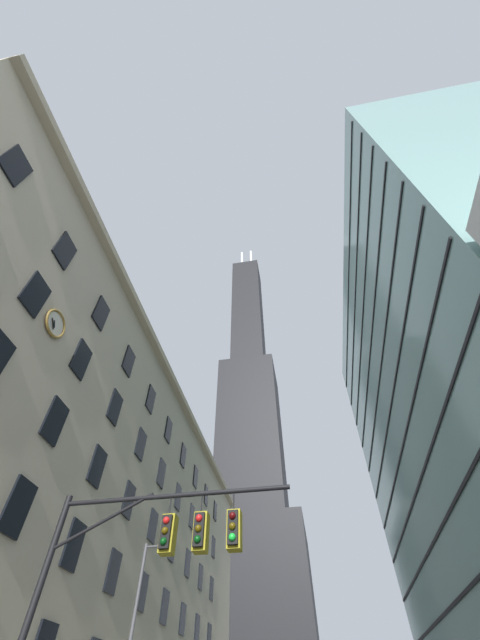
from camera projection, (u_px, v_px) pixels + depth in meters
name	position (u px, v px, depth m)	size (l,w,h in m)	color
station_building	(81.00, 526.00, 30.49)	(13.93, 59.62, 26.22)	#BCAF93
dark_skyscraper	(252.00, 472.00, 109.18)	(27.44, 27.44, 175.60)	black
traffic_signal_mast	(153.00, 556.00, 10.42)	(7.46, 0.63, 6.89)	black
street_lamppost	(137.00, 627.00, 17.84)	(1.81, 0.32, 8.61)	#47474C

